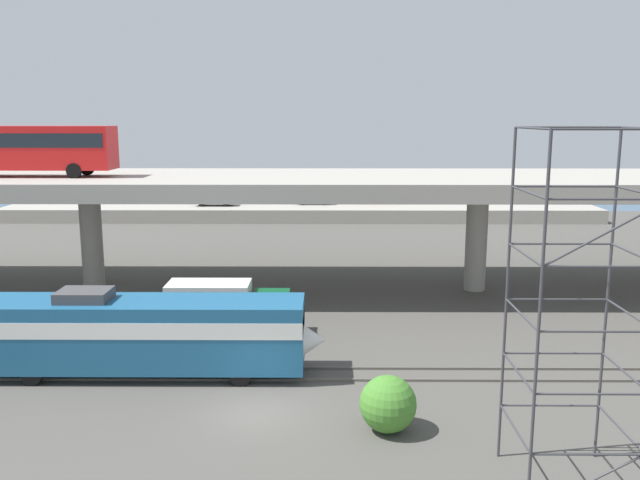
% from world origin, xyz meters
% --- Properties ---
extents(ground_plane, '(260.00, 260.00, 0.00)m').
position_xyz_m(ground_plane, '(0.00, 0.00, 0.00)').
color(ground_plane, '#4C4944').
extents(rail_strip_near, '(110.00, 0.12, 0.12)m').
position_xyz_m(rail_strip_near, '(0.00, 3.26, 0.06)').
color(rail_strip_near, '#59544C').
rests_on(rail_strip_near, ground_plane).
extents(rail_strip_far, '(110.00, 0.12, 0.12)m').
position_xyz_m(rail_strip_far, '(0.00, 4.74, 0.06)').
color(rail_strip_far, '#59544C').
rests_on(rail_strip_far, ground_plane).
extents(train_locomotive, '(16.39, 3.04, 4.18)m').
position_xyz_m(train_locomotive, '(-5.00, 4.00, 2.19)').
color(train_locomotive, '#1E5984').
rests_on(train_locomotive, ground_plane).
extents(highway_overpass, '(96.00, 12.78, 8.14)m').
position_xyz_m(highway_overpass, '(0.00, 20.00, 7.38)').
color(highway_overpass, '#9E998E').
rests_on(highway_overpass, ground_plane).
extents(transit_bus_on_overpass, '(12.00, 2.68, 3.40)m').
position_xyz_m(transit_bus_on_overpass, '(-17.38, 18.97, 10.21)').
color(transit_bus_on_overpass, red).
rests_on(transit_bus_on_overpass, highway_overpass).
extents(service_truck_west, '(6.80, 2.46, 3.04)m').
position_xyz_m(service_truck_west, '(-2.71, 9.91, 1.64)').
color(service_truck_west, '#0C4C26').
rests_on(service_truck_west, ground_plane).
extents(scaffolding_tower, '(3.60, 3.60, 11.89)m').
position_xyz_m(scaffolding_tower, '(10.98, -5.46, 6.31)').
color(scaffolding_tower, '#38383D').
rests_on(scaffolding_tower, ground_plane).
extents(pier_parking_lot, '(70.86, 11.55, 1.58)m').
position_xyz_m(pier_parking_lot, '(0.00, 55.00, 0.79)').
color(pier_parking_lot, '#9E998E').
rests_on(pier_parking_lot, ground_plane).
extents(parked_car_0, '(4.20, 1.99, 1.50)m').
position_xyz_m(parked_car_0, '(1.67, 54.74, 2.35)').
color(parked_car_0, black).
rests_on(parked_car_0, pier_parking_lot).
extents(parked_car_1, '(4.69, 1.96, 1.50)m').
position_xyz_m(parked_car_1, '(-10.26, 53.25, 2.35)').
color(parked_car_1, black).
rests_on(parked_car_1, pier_parking_lot).
extents(parked_car_2, '(4.46, 1.86, 1.50)m').
position_xyz_m(parked_car_2, '(9.39, 56.02, 2.35)').
color(parked_car_2, maroon).
rests_on(parked_car_2, pier_parking_lot).
extents(parked_car_3, '(4.03, 1.82, 1.50)m').
position_xyz_m(parked_car_3, '(-25.31, 55.75, 2.35)').
color(parked_car_3, silver).
rests_on(parked_car_3, pier_parking_lot).
extents(parked_car_4, '(4.05, 1.98, 1.50)m').
position_xyz_m(parked_car_4, '(21.90, 57.70, 2.35)').
color(parked_car_4, maroon).
rests_on(parked_car_4, pier_parking_lot).
extents(parked_car_5, '(4.14, 1.83, 1.50)m').
position_xyz_m(parked_car_5, '(-6.73, 57.50, 2.35)').
color(parked_car_5, '#515459').
rests_on(parked_car_5, pier_parking_lot).
extents(harbor_water, '(140.00, 36.00, 0.01)m').
position_xyz_m(harbor_water, '(0.00, 78.00, 0.00)').
color(harbor_water, '#385B7A').
rests_on(harbor_water, ground_plane).
extents(shrub_right, '(2.25, 2.25, 2.25)m').
position_xyz_m(shrub_right, '(5.37, -1.68, 1.12)').
color(shrub_right, '#44812C').
rests_on(shrub_right, ground_plane).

